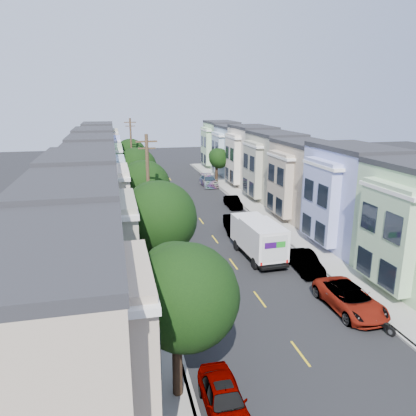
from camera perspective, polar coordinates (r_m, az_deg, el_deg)
ground at (r=32.46m, az=3.59°, el=-7.89°), size 160.00×160.00×0.00m
road_slab at (r=46.22m, az=-1.74°, el=-0.79°), size 12.00×70.00×0.02m
curb_left at (r=45.44m, az=-9.24°, el=-1.17°), size 0.30×70.00×0.15m
curb_right at (r=47.72m, az=5.39°, el=-0.25°), size 0.30×70.00×0.15m
sidewalk_left at (r=45.38m, az=-10.88°, el=-1.27°), size 2.60×70.00×0.15m
sidewalk_right at (r=48.13m, az=6.86°, el=-0.16°), size 2.60×70.00×0.15m
centerline at (r=46.22m, az=-1.74°, el=-0.80°), size 0.12×70.00×0.01m
townhouse_row_left at (r=45.45m, az=-15.66°, el=-1.65°), size 5.00×70.00×8.50m
townhouse_row_right at (r=49.55m, az=10.99°, el=0.02°), size 5.00×70.00×8.50m
tree_a at (r=17.15m, az=-3.53°, el=-12.43°), size 4.54×4.54×7.05m
tree_b at (r=25.25m, az=-7.06°, el=-1.51°), size 4.70×4.70×7.87m
tree_c at (r=36.93m, az=-9.09°, el=3.01°), size 4.70×4.70×7.42m
tree_d at (r=47.98m, az=-10.12°, el=5.56°), size 4.70×4.70×7.26m
tree_e at (r=62.20m, az=-10.89°, el=7.38°), size 4.70×4.70×6.95m
tree_far_r at (r=62.53m, az=1.47°, el=6.95°), size 3.10×3.10×5.38m
utility_pole_near at (r=31.58m, az=-8.34°, el=1.18°), size 1.60×0.26×10.00m
utility_pole_far at (r=57.13m, az=-10.68°, el=7.30°), size 1.60×0.26×10.00m
fedex_truck at (r=33.36m, az=7.06°, el=-4.08°), size 2.54×6.59×3.16m
lead_sedan at (r=39.84m, az=3.67°, el=-2.29°), size 2.25×4.81×1.54m
parked_left_a at (r=18.47m, az=2.29°, el=-25.27°), size 1.70×4.38×1.42m
parked_left_b at (r=24.34m, az=-2.42°, el=-14.40°), size 2.55×5.07×1.38m
parked_left_c at (r=31.98m, az=-5.34°, el=-6.81°), size 1.68×4.62×1.53m
parked_left_d at (r=41.70m, az=-7.32°, el=-1.66°), size 1.77×4.42×1.45m
parked_right_a at (r=26.98m, az=19.34°, el=-12.00°), size 2.65×5.55×1.53m
parked_right_b at (r=31.77m, az=13.49°, el=-7.42°), size 1.79×4.42×1.45m
parked_right_c at (r=48.71m, az=3.53°, el=0.83°), size 1.46×4.01×1.33m
parked_right_d at (r=60.68m, az=0.09°, el=3.82°), size 2.17×5.15×1.54m
motorcycle at (r=25.64m, az=23.14°, el=-14.87°), size 0.25×1.80×0.72m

